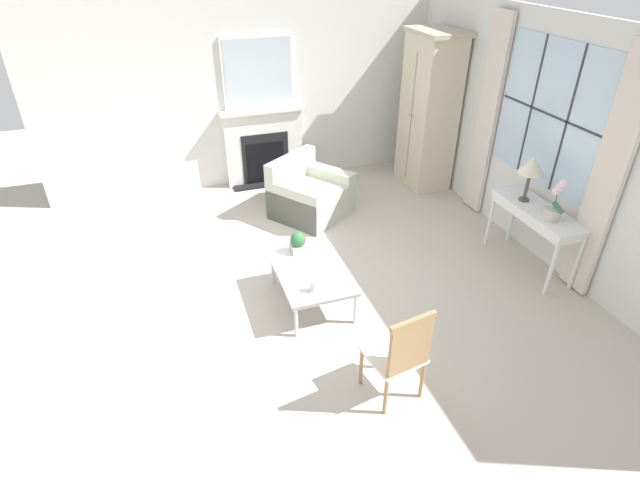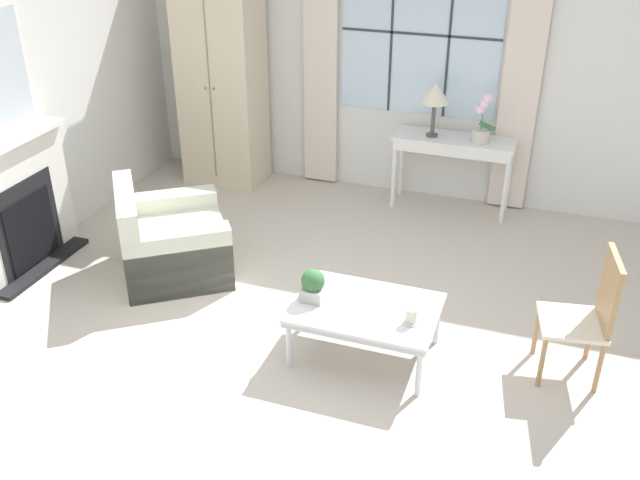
{
  "view_description": "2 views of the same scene",
  "coord_description": "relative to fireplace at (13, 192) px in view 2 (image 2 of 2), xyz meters",
  "views": [
    {
      "loc": [
        4.49,
        -1.29,
        3.5
      ],
      "look_at": [
        0.31,
        0.12,
        0.77
      ],
      "focal_mm": 28.0,
      "sensor_mm": 36.0,
      "label": 1
    },
    {
      "loc": [
        1.44,
        -4.14,
        3.31
      ],
      "look_at": [
        -0.05,
        0.12,
        0.85
      ],
      "focal_mm": 40.0,
      "sensor_mm": 36.0,
      "label": 2
    }
  ],
  "objects": [
    {
      "name": "armoire",
      "position": [
        0.84,
        2.41,
        0.44
      ],
      "size": [
        0.92,
        0.63,
        2.34
      ],
      "color": "beige",
      "rests_on": "ground_plane"
    },
    {
      "name": "table_lamp",
      "position": [
        3.16,
        2.44,
        0.48
      ],
      "size": [
        0.3,
        0.3,
        0.55
      ],
      "color": "#4C4742",
      "rests_on": "console_table"
    },
    {
      "name": "armchair_upholstered",
      "position": [
        1.29,
        0.35,
        -0.45
      ],
      "size": [
        1.29,
        1.31,
        0.82
      ],
      "color": "beige",
      "rests_on": "ground_plane"
    },
    {
      "name": "console_table",
      "position": [
        3.38,
        2.47,
        -0.05
      ],
      "size": [
        1.22,
        0.42,
        0.78
      ],
      "color": "white",
      "rests_on": "ground_plane"
    },
    {
      "name": "wall_left",
      "position": [
        -0.12,
        0.34,
        0.67
      ],
      "size": [
        0.06,
        7.2,
        2.8
      ],
      "primitive_type": "cube",
      "color": "silver",
      "rests_on": "ground_plane"
    },
    {
      "name": "coffee_table",
      "position": [
        3.24,
        -0.24,
        -0.35
      ],
      "size": [
        1.05,
        0.74,
        0.43
      ],
      "color": "silver",
      "rests_on": "ground_plane"
    },
    {
      "name": "fireplace",
      "position": [
        0.0,
        0.0,
        0.0
      ],
      "size": [
        0.34,
        1.3,
        2.26
      ],
      "color": "black",
      "rests_on": "ground_plane"
    },
    {
      "name": "pillar_candle",
      "position": [
        3.6,
        -0.34,
        -0.25
      ],
      "size": [
        0.12,
        0.12,
        0.13
      ],
      "color": "silver",
      "rests_on": "coffee_table"
    },
    {
      "name": "wall_back_windowed",
      "position": [
        2.91,
        2.76,
        0.67
      ],
      "size": [
        7.2,
        0.14,
        2.8
      ],
      "color": "silver",
      "rests_on": "ground_plane"
    },
    {
      "name": "ground_plane",
      "position": [
        2.91,
        -0.26,
        -0.73
      ],
      "size": [
        14.0,
        14.0,
        0.0
      ],
      "primitive_type": "plane",
      "color": "#BCB2A3"
    },
    {
      "name": "potted_plant_small",
      "position": [
        2.85,
        -0.28,
        -0.19
      ],
      "size": [
        0.17,
        0.17,
        0.24
      ],
      "color": "#BCB7AD",
      "rests_on": "coffee_table"
    },
    {
      "name": "side_chair_wooden",
      "position": [
        4.76,
        0.05,
        -0.19
      ],
      "size": [
        0.51,
        0.51,
        0.97
      ],
      "color": "beige",
      "rests_on": "ground_plane"
    },
    {
      "name": "potted_orchid",
      "position": [
        3.64,
        2.43,
        0.24
      ],
      "size": [
        0.23,
        0.18,
        0.5
      ],
      "color": "#BCB7AD",
      "rests_on": "console_table"
    }
  ]
}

